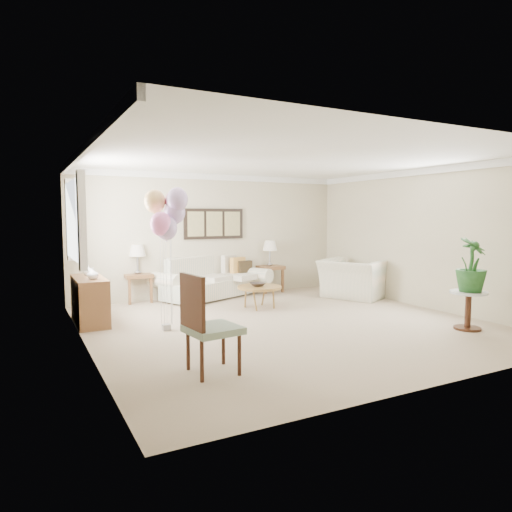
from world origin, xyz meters
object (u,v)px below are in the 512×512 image
Objects in this scene: coffee_table at (259,288)px; balloon_cluster at (168,212)px; armchair at (353,279)px; sofa at (211,281)px; accent_chair at (206,322)px.

coffee_table is 0.38× the size of balloon_cluster.
balloon_cluster reaches higher than armchair.
armchair reaches higher than coffee_table.
armchair is (2.27, 0.06, 0.02)m from coffee_table.
accent_chair is at bearing -112.51° from sofa.
coffee_table is 0.67× the size of armchair.
accent_chair reaches higher than armchair.
sofa is 3.22× the size of coffee_table.
balloon_cluster is at bearing -157.62° from coffee_table.
balloon_cluster reaches higher than coffee_table.
balloon_cluster reaches higher than sofa.
balloon_cluster is (-1.96, -0.81, 1.40)m from coffee_table.
balloon_cluster is (0.22, 2.06, 1.21)m from accent_chair.
balloon_cluster is at bearing 83.82° from accent_chair.
armchair is 5.34m from accent_chair.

